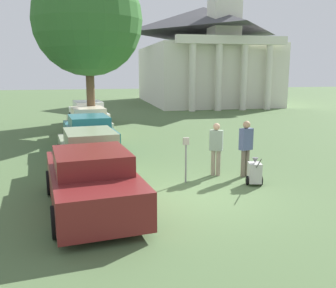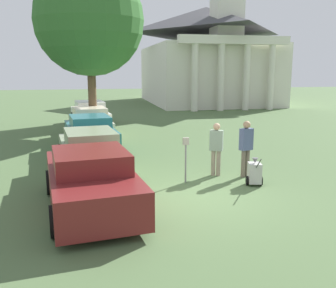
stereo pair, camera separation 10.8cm
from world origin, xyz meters
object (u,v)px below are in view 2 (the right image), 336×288
(parked_car_white, at_px, (90,115))
(parked_car_cream, at_px, (90,123))
(parked_car_maroon, at_px, (91,181))
(parked_car_sage, at_px, (90,152))
(person_supervisor, at_px, (246,145))
(parked_car_teal, at_px, (90,133))
(parking_meter, at_px, (186,152))
(person_worker, at_px, (216,146))
(church, at_px, (206,52))
(equipment_cart, at_px, (254,173))

(parked_car_white, bearing_deg, parked_car_cream, -97.25)
(parked_car_maroon, height_order, parked_car_sage, parked_car_maroon)
(parked_car_maroon, distance_m, person_supervisor, 5.29)
(parked_car_teal, xyz_separation_m, parked_car_cream, (0.00, 3.39, -0.01))
(parked_car_white, bearing_deg, parking_meter, -84.27)
(parking_meter, xyz_separation_m, person_worker, (1.17, 0.56, 0.01))
(parked_car_cream, relative_size, person_supervisor, 2.65)
(parked_car_cream, bearing_deg, person_worker, -71.98)
(parked_car_white, distance_m, person_supervisor, 13.08)
(parked_car_teal, distance_m, church, 25.18)
(parked_car_cream, bearing_deg, parked_car_white, 82.75)
(parked_car_sage, bearing_deg, equipment_cart, -34.81)
(parked_car_white, bearing_deg, person_worker, -78.45)
(parked_car_sage, distance_m, person_worker, 4.22)
(parked_car_white, xyz_separation_m, person_worker, (4.02, -11.82, 0.26))
(parked_car_cream, distance_m, church, 22.33)
(person_supervisor, xyz_separation_m, equipment_cart, (-0.11, -0.96, -0.66))
(parked_car_maroon, distance_m, church, 31.69)
(parked_car_sage, distance_m, parked_car_white, 10.56)
(parked_car_white, relative_size, equipment_cart, 5.44)
(parked_car_maroon, height_order, parking_meter, parked_car_maroon)
(equipment_cart, bearing_deg, parking_meter, 173.33)
(parked_car_white, relative_size, parking_meter, 3.88)
(person_supervisor, bearing_deg, parking_meter, -11.03)
(parked_car_cream, distance_m, person_supervisor, 10.10)
(parked_car_cream, xyz_separation_m, parked_car_white, (-0.00, 3.30, 0.04))
(parking_meter, height_order, person_worker, person_worker)
(person_worker, distance_m, equipment_cart, 1.60)
(parked_car_sage, xyz_separation_m, equipment_cart, (4.81, -2.51, -0.30))
(equipment_cart, relative_size, church, 0.05)
(person_worker, bearing_deg, parked_car_cream, -36.94)
(person_worker, relative_size, church, 0.08)
(parked_car_teal, relative_size, person_supervisor, 2.75)
(church, bearing_deg, parked_car_maroon, -112.56)
(parking_meter, bearing_deg, equipment_cart, -19.50)
(person_worker, relative_size, person_supervisor, 0.95)
(parked_car_cream, relative_size, church, 0.22)
(parked_car_teal, distance_m, equipment_cart, 8.00)
(parking_meter, relative_size, person_supervisor, 0.77)
(parking_meter, distance_m, church, 29.14)
(parked_car_teal, distance_m, parked_car_cream, 3.39)
(parked_car_sage, bearing_deg, parked_car_cream, 82.75)
(parked_car_cream, bearing_deg, parking_meter, -79.80)
(parking_meter, bearing_deg, church, 71.43)
(equipment_cart, height_order, church, church)
(parked_car_maroon, xyz_separation_m, person_supervisor, (4.92, 1.90, 0.33))
(parked_car_white, distance_m, parking_meter, 12.71)
(parked_car_white, distance_m, church, 19.71)
(parked_car_teal, xyz_separation_m, parked_car_white, (0.00, 6.69, 0.03))
(parking_meter, xyz_separation_m, church, (9.18, 27.33, 4.25))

